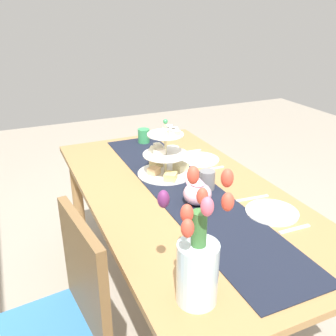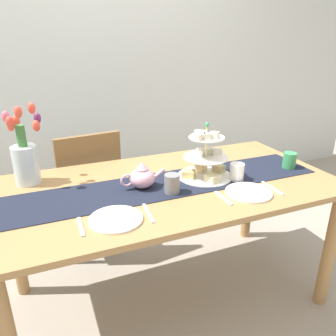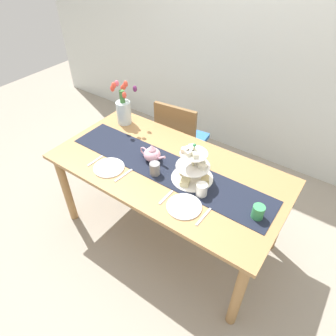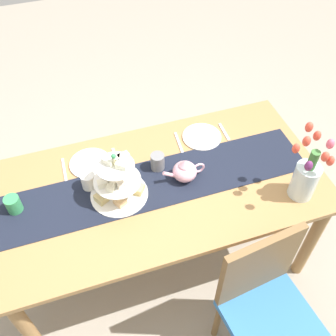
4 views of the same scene
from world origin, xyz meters
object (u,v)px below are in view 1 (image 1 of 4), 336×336
Objects in this scene: chair_left at (59,322)px; dinner_plate_right at (199,159)px; tiered_cake_stand at (166,158)px; mug_orange at (144,136)px; knife_right at (188,152)px; dining_table at (183,209)px; fork_right at (212,169)px; dinner_plate_left at (272,212)px; knife_left at (252,198)px; teapot at (198,193)px; mug_white_text at (172,155)px; fork_left at (295,229)px; mug_grey at (207,180)px; tulip_vase at (198,261)px.

chair_left is 1.18m from dinner_plate_right.
tiered_cake_stand is 3.20× the size of mug_orange.
chair_left reaches higher than dinner_plate_right.
chair_left is at bearing 130.21° from knife_right.
fork_right is (0.17, -0.26, 0.10)m from dining_table.
dining_table is 0.33m from fork_right.
knife_left is at bearing 0.00° from dinner_plate_left.
mug_white_text is at bearing -11.63° from teapot.
dinner_plate_right is (0.65, -0.94, 0.26)m from chair_left.
fork_left is 1.58× the size of mug_orange.
knife_right is 0.52m from mug_grey.
dining_table is at bearing 163.71° from mug_white_text.
fork_left is at bearing 180.00° from knife_right.
teapot is 1.04× the size of dinner_plate_right.
mug_orange is (0.77, 0.05, -0.00)m from mug_grey.
chair_left is 2.15× the size of tulip_vase.
mug_grey reaches higher than fork_right.
mug_grey is at bearing 157.19° from dinner_plate_right.
mug_grey is at bearing 144.28° from fork_right.
dinner_plate_right is at bearing 0.00° from knife_left.
dinner_plate_left is at bearing -169.97° from mug_orange.
fork_right is at bearing 0.00° from dinner_plate_left.
tulip_vase is 1.03m from fork_right.
dining_table is at bearing 74.77° from mug_grey.
mug_white_text is (0.69, -0.78, 0.30)m from chair_left.
mug_white_text is (0.38, 0.01, -0.00)m from mug_grey.
dinner_plate_right is at bearing 0.00° from fork_right.
knife_right is (0.67, 0.00, 0.00)m from knife_left.
mug_grey is (0.18, 0.15, 0.05)m from knife_left.
tulip_vase is 1.11m from mug_white_text.
fork_right is 0.29m from knife_right.
dinner_plate_right is 1.35× the size of knife_right.
chair_left reaches higher than knife_right.
fork_left is at bearing -171.13° from mug_orange.
fork_right is (-0.04, -0.26, -0.09)m from tiered_cake_stand.
fork_left is at bearing 180.00° from dinner_plate_right.
tiered_cake_stand is at bearing 24.77° from dinner_plate_left.
tiered_cake_stand is at bearing 80.80° from fork_right.
knife_right is 1.79× the size of mug_white_text.
fork_right is 1.58× the size of mug_grey.
tulip_vase is 0.60m from fork_left.
teapot reaches higher than mug_orange.
fork_right is (0.38, 0.00, 0.00)m from knife_left.
mug_grey is (0.30, -0.80, 0.31)m from chair_left.
tulip_vase reaches higher than dining_table.
knife_right is 0.34m from mug_orange.
dinner_plate_left reaches higher than fork_left.
dining_table is 7.75× the size of dinner_plate_right.
tulip_vase is 1.15m from dinner_plate_right.
fork_left is 0.67m from fork_right.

